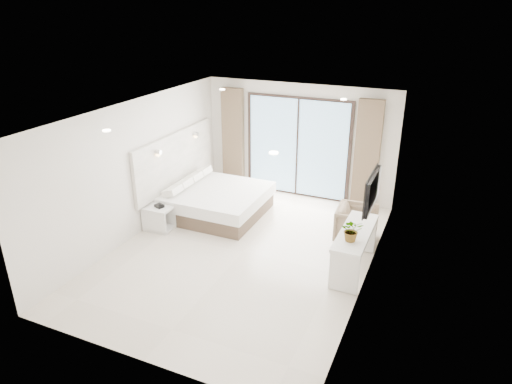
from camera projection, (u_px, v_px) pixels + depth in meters
ground at (243, 252)px, 8.67m from camera, size 6.20×6.20×0.00m
room_shell at (252, 158)px, 8.88m from camera, size 4.62×6.22×2.72m
bed at (216, 201)px, 10.12m from camera, size 2.06×1.96×0.72m
nightstand at (159, 218)px, 9.45m from camera, size 0.57×0.47×0.50m
phone at (159, 206)px, 9.32m from camera, size 0.21×0.19×0.06m
console_desk at (355, 242)px, 7.89m from camera, size 0.50×1.61×0.77m
plant at (352, 232)px, 7.44m from camera, size 0.45×0.48×0.30m
armchair at (357, 222)px, 8.96m from camera, size 0.75×0.80×0.78m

